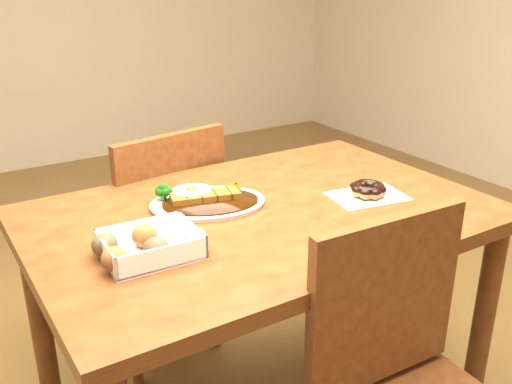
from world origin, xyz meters
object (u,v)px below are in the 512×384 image
chair_far (156,236)px  katsu_curry_plate (205,200)px  donut_box (148,245)px  table (262,243)px  pon_de_ring (368,190)px

chair_far → katsu_curry_plate: (-0.02, -0.43, 0.29)m
donut_box → katsu_curry_plate: bearing=38.4°
chair_far → katsu_curry_plate: size_ratio=2.45×
table → chair_far: size_ratio=1.38×
katsu_curry_plate → pon_de_ring: size_ratio=1.55×
katsu_curry_plate → pon_de_ring: bearing=-24.0°
katsu_curry_plate → table: bearing=-42.8°
donut_box → pon_de_ring: donut_box is taller
pon_de_ring → table: bearing=165.4°
donut_box → table: bearing=13.4°
table → pon_de_ring: size_ratio=5.22×
table → pon_de_ring: 0.33m
katsu_curry_plate → donut_box: bearing=-141.6°
donut_box → pon_de_ring: 0.66m
pon_de_ring → donut_box: bearing=-179.4°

